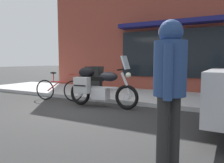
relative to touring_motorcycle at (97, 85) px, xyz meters
The scene contains 5 objects.
ground_plane 1.03m from the touring_motorcycle, 119.39° to the right, with size 80.00×80.00×0.00m, color #2A2A2A.
touring_motorcycle is the anchor object (origin of this frame).
parked_bicycle 1.62m from the touring_motorcycle, behind, with size 1.64×0.52×0.92m.
pedestrian_walking 3.58m from the touring_motorcycle, 44.02° to the right, with size 0.43×0.56×1.74m.
sandwich_board_sign 1.85m from the touring_motorcycle, 125.52° to the left, with size 0.55×0.42×0.95m.
Camera 1 is at (3.55, -4.26, 1.27)m, focal length 34.46 mm.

